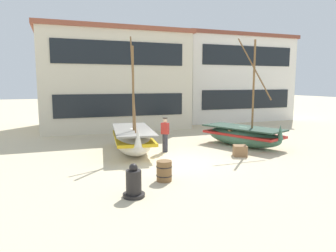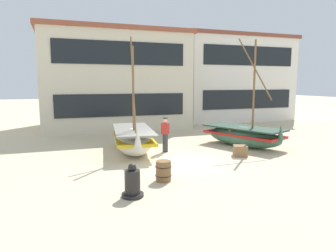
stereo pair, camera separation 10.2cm
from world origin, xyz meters
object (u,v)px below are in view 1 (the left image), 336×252
(fishing_boat_centre_large, at_px, (243,135))
(harbor_building_annex, at_px, (229,79))
(wooden_barrel, at_px, (164,171))
(fishing_boat_near_left, at_px, (133,139))
(harbor_building_main, at_px, (112,80))
(fisherman_by_hull, at_px, (165,135))
(capstan_winch, at_px, (134,184))
(cargo_crate, at_px, (240,151))

(fishing_boat_centre_large, xyz_separation_m, harbor_building_annex, (5.98, 11.46, 3.18))
(wooden_barrel, bearing_deg, fishing_boat_centre_large, 35.23)
(harbor_building_annex, bearing_deg, fishing_boat_near_left, -137.25)
(fishing_boat_centre_large, bearing_deg, harbor_building_main, 117.23)
(harbor_building_main, bearing_deg, fisherman_by_hull, -85.48)
(capstan_winch, height_order, harbor_building_annex, harbor_building_annex)
(wooden_barrel, xyz_separation_m, cargo_crate, (4.47, 2.26, -0.10))
(fisherman_by_hull, distance_m, capstan_winch, 6.07)
(fishing_boat_near_left, xyz_separation_m, fisherman_by_hull, (1.49, -0.44, 0.19))
(fishing_boat_centre_large, relative_size, fisherman_by_hull, 3.33)
(wooden_barrel, bearing_deg, fishing_boat_near_left, 89.58)
(harbor_building_main, bearing_deg, fishing_boat_near_left, -94.36)
(fishing_boat_near_left, relative_size, capstan_winch, 5.48)
(wooden_barrel, xyz_separation_m, harbor_building_annex, (11.85, 15.61, 3.41))
(fishing_boat_near_left, bearing_deg, cargo_crate, -28.61)
(fishing_boat_near_left, relative_size, fishing_boat_centre_large, 0.98)
(fishing_boat_centre_large, bearing_deg, wooden_barrel, -144.77)
(fisherman_by_hull, height_order, harbor_building_annex, harbor_building_annex)
(fisherman_by_hull, distance_m, cargo_crate, 3.59)
(cargo_crate, xyz_separation_m, harbor_building_annex, (7.38, 13.34, 3.51))
(fishing_boat_near_left, bearing_deg, harbor_building_main, 85.64)
(fisherman_by_hull, xyz_separation_m, wooden_barrel, (-1.53, -4.25, -0.48))
(fishing_boat_near_left, relative_size, wooden_barrel, 7.83)
(fisherman_by_hull, xyz_separation_m, harbor_building_main, (-0.78, 9.83, 2.73))
(fishing_boat_near_left, height_order, cargo_crate, fishing_boat_near_left)
(fisherman_by_hull, distance_m, harbor_building_main, 10.24)
(fishing_boat_near_left, height_order, capstan_winch, fishing_boat_near_left)
(cargo_crate, height_order, harbor_building_main, harbor_building_main)
(cargo_crate, bearing_deg, harbor_building_main, 107.47)
(harbor_building_main, bearing_deg, wooden_barrel, -93.05)
(fisherman_by_hull, relative_size, wooden_barrel, 2.41)
(wooden_barrel, distance_m, cargo_crate, 5.01)
(fisherman_by_hull, height_order, harbor_building_main, harbor_building_main)
(fishing_boat_near_left, distance_m, fisherman_by_hull, 1.57)
(fisherman_by_hull, relative_size, harbor_building_annex, 0.16)
(fishing_boat_near_left, distance_m, wooden_barrel, 4.69)
(capstan_winch, distance_m, harbor_building_annex, 21.53)
(fisherman_by_hull, relative_size, harbor_building_main, 0.16)
(fishing_boat_near_left, xyz_separation_m, fishing_boat_centre_large, (5.83, -0.54, -0.06))
(fisherman_by_hull, bearing_deg, harbor_building_annex, 47.74)
(harbor_building_annex, bearing_deg, wooden_barrel, -127.21)
(fishing_boat_near_left, distance_m, fishing_boat_centre_large, 5.86)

